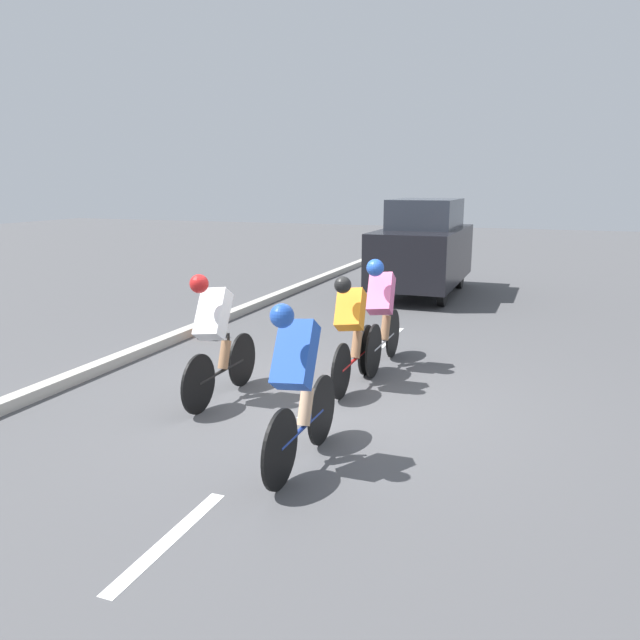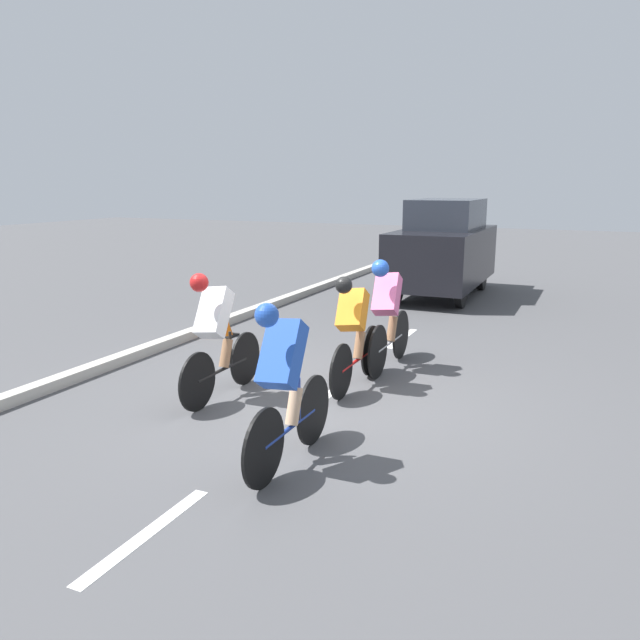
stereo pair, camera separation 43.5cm
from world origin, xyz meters
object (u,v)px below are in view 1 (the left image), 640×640
support_car (423,248)px  traffic_cone (212,324)px  cyclist_white (216,335)px  cyclist_pink (382,311)px  cyclist_blue (298,382)px  cyclist_orange (352,329)px

support_car → traffic_cone: 5.87m
cyclist_white → cyclist_pink: cyclist_pink is taller
cyclist_blue → support_car: 9.24m
cyclist_orange → traffic_cone: bearing=-28.9°
cyclist_white → cyclist_blue: cyclist_blue is taller
cyclist_white → support_car: support_car is taller
cyclist_orange → support_car: (0.52, -6.89, 0.33)m
cyclist_orange → cyclist_blue: cyclist_blue is taller
cyclist_pink → cyclist_orange: size_ratio=1.02×
traffic_cone → cyclist_orange: bearing=151.1°
support_car → cyclist_orange: bearing=94.3°
support_car → traffic_cone: bearing=65.5°
cyclist_white → cyclist_blue: bearing=140.3°
cyclist_pink → cyclist_orange: bearing=82.3°
cyclist_pink → support_car: (0.64, -5.96, 0.27)m
cyclist_white → traffic_cone: (1.60, -2.62, -0.56)m
cyclist_white → cyclist_blue: (-1.56, 1.29, 0.00)m
cyclist_white → cyclist_pink: size_ratio=0.99×
cyclist_pink → cyclist_white: bearing=53.4°
cyclist_pink → cyclist_blue: 3.24m
cyclist_white → traffic_cone: 3.12m
cyclist_pink → support_car: support_car is taller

